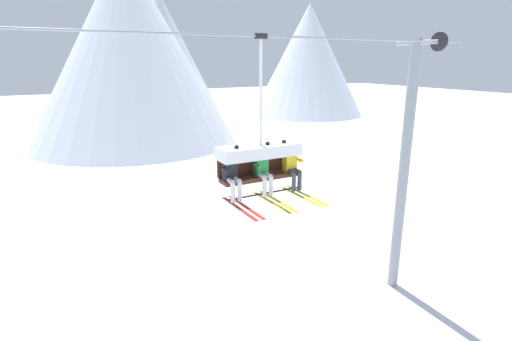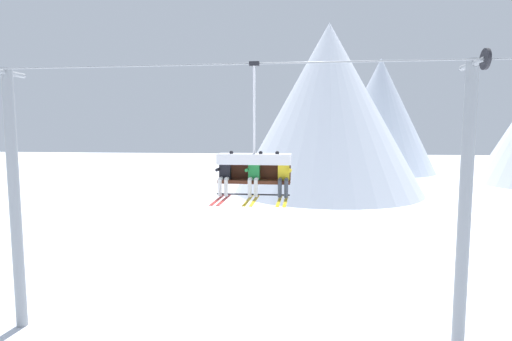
{
  "view_description": "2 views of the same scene",
  "coord_description": "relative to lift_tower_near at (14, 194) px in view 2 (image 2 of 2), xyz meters",
  "views": [
    {
      "loc": [
        -3.31,
        -9.09,
        8.09
      ],
      "look_at": [
        1.31,
        -0.73,
        5.43
      ],
      "focal_mm": 28.0,
      "sensor_mm": 36.0,
      "label": 1
    },
    {
      "loc": [
        2.81,
        -12.15,
        6.75
      ],
      "look_at": [
        1.47,
        -0.97,
        5.6
      ],
      "focal_mm": 28.0,
      "sensor_mm": 36.0,
      "label": 2
    }
  ],
  "objects": [
    {
      "name": "ground_plane",
      "position": [
        6.81,
        0.02,
        -4.61
      ],
      "size": [
        200.0,
        200.0,
        0.0
      ],
      "primitive_type": "plane",
      "color": "silver"
    },
    {
      "name": "mountain_peak_west",
      "position": [
        12.15,
        31.72,
        4.39
      ],
      "size": [
        20.1,
        20.1,
        17.99
      ],
      "color": "silver",
      "rests_on": "ground_plane"
    },
    {
      "name": "mountain_peak_central",
      "position": [
        21.54,
        53.66,
        4.38
      ],
      "size": [
        17.34,
        17.34,
        17.98
      ],
      "color": "silver",
      "rests_on": "ground_plane"
    },
    {
      "name": "lift_tower_near",
      "position": [
        0.0,
        0.0,
        0.0
      ],
      "size": [
        0.36,
        1.88,
        8.88
      ],
      "color": "gray",
      "rests_on": "ground_plane"
    },
    {
      "name": "lift_tower_far",
      "position": [
        14.33,
        0.0,
        0.0
      ],
      "size": [
        0.36,
        1.88,
        8.88
      ],
      "color": "gray",
      "rests_on": "ground_plane"
    },
    {
      "name": "lift_cable",
      "position": [
        7.16,
        -0.78,
        3.99
      ],
      "size": [
        16.33,
        0.05,
        0.05
      ],
      "color": "gray"
    },
    {
      "name": "chairlift_chair",
      "position": [
        8.21,
        -0.71,
        1.2
      ],
      "size": [
        2.12,
        0.74,
        3.75
      ],
      "color": "#512819"
    },
    {
      "name": "skier_black",
      "position": [
        7.36,
        -0.92,
        0.89
      ],
      "size": [
        0.48,
        1.7,
        1.34
      ],
      "color": "black"
    },
    {
      "name": "skier_green",
      "position": [
        8.21,
        -0.92,
        0.89
      ],
      "size": [
        0.48,
        1.7,
        1.34
      ],
      "color": "#23843D"
    },
    {
      "name": "skier_yellow",
      "position": [
        9.05,
        -0.92,
        0.89
      ],
      "size": [
        0.48,
        1.7,
        1.34
      ],
      "color": "yellow"
    }
  ]
}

